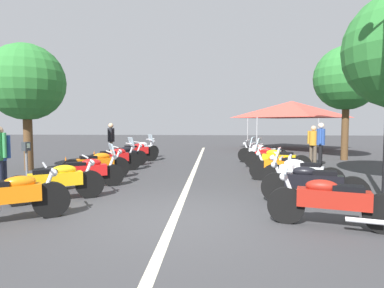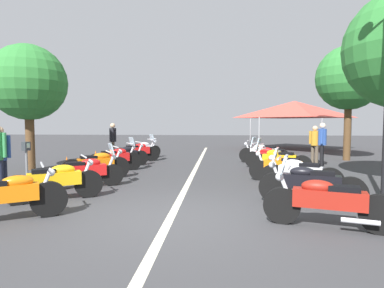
{
  "view_description": "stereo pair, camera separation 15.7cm",
  "coord_description": "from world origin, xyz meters",
  "px_view_note": "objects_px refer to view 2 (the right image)",
  "views": [
    {
      "loc": [
        -5.66,
        -0.73,
        1.76
      ],
      "look_at": [
        4.82,
        0.0,
        1.06
      ],
      "focal_mm": 29.69,
      "sensor_mm": 36.0,
      "label": 1
    },
    {
      "loc": [
        -5.66,
        -0.89,
        1.76
      ],
      "look_at": [
        4.82,
        0.0,
        1.06
      ],
      "focal_mm": 29.69,
      "sensor_mm": 36.0,
      "label": 2
    }
  ],
  "objects_px": {
    "motorcycle_left_row_4": "(115,158)",
    "bystander_4": "(315,142)",
    "traffic_cone_1": "(67,166)",
    "motorcycle_left_row_3": "(97,164)",
    "motorcycle_left_row_2": "(85,171)",
    "motorcycle_right_row_3": "(282,167)",
    "motorcycle_right_row_6": "(263,153)",
    "bystander_1": "(322,141)",
    "motorcycle_left_row_7": "(142,149)",
    "motorcycle_left_row_1": "(56,181)",
    "motorcycle_right_row_1": "(309,183)",
    "motorcycle_right_row_2": "(300,174)",
    "motorcycle_right_row_5": "(270,156)",
    "bystander_3": "(0,154)",
    "motorcycle_left_row_0": "(8,196)",
    "roadside_tree_0": "(28,83)",
    "motorcycle_left_row_5": "(123,155)",
    "parking_meter": "(26,158)",
    "motorcycle_left_row_6": "(137,151)",
    "traffic_cone_0": "(96,158)",
    "roadside_tree_2": "(349,78)",
    "bystander_0": "(113,138)",
    "event_tent": "(294,109)",
    "motorcycle_right_row_4": "(278,160)"
  },
  "relations": [
    {
      "from": "motorcycle_right_row_3",
      "to": "motorcycle_right_row_4",
      "type": "xyz_separation_m",
      "value": [
        1.6,
        -0.19,
        0.03
      ]
    },
    {
      "from": "motorcycle_left_row_4",
      "to": "bystander_4",
      "type": "height_order",
      "value": "bystander_4"
    },
    {
      "from": "motorcycle_right_row_3",
      "to": "bystander_0",
      "type": "bearing_deg",
      "value": -13.31
    },
    {
      "from": "motorcycle_left_row_6",
      "to": "event_tent",
      "type": "relative_size",
      "value": 0.33
    },
    {
      "from": "event_tent",
      "to": "motorcycle_right_row_5",
      "type": "bearing_deg",
      "value": 161.81
    },
    {
      "from": "motorcycle_right_row_3",
      "to": "motorcycle_left_row_7",
      "type": "bearing_deg",
      "value": -22.3
    },
    {
      "from": "event_tent",
      "to": "bystander_4",
      "type": "bearing_deg",
      "value": 173.31
    },
    {
      "from": "motorcycle_right_row_1",
      "to": "traffic_cone_1",
      "type": "relative_size",
      "value": 3.5
    },
    {
      "from": "roadside_tree_0",
      "to": "motorcycle_left_row_7",
      "type": "bearing_deg",
      "value": -37.75
    },
    {
      "from": "motorcycle_right_row_6",
      "to": "roadside_tree_0",
      "type": "height_order",
      "value": "roadside_tree_0"
    },
    {
      "from": "motorcycle_left_row_2",
      "to": "motorcycle_right_row_3",
      "type": "distance_m",
      "value": 5.63
    },
    {
      "from": "motorcycle_right_row_2",
      "to": "bystander_4",
      "type": "bearing_deg",
      "value": -86.0
    },
    {
      "from": "traffic_cone_0",
      "to": "bystander_4",
      "type": "height_order",
      "value": "bystander_4"
    },
    {
      "from": "motorcycle_left_row_7",
      "to": "bystander_1",
      "type": "distance_m",
      "value": 8.33
    },
    {
      "from": "roadside_tree_0",
      "to": "bystander_3",
      "type": "bearing_deg",
      "value": -157.33
    },
    {
      "from": "bystander_1",
      "to": "motorcycle_left_row_4",
      "type": "bearing_deg",
      "value": -144.36
    },
    {
      "from": "motorcycle_right_row_5",
      "to": "bystander_3",
      "type": "relative_size",
      "value": 1.16
    },
    {
      "from": "motorcycle_left_row_1",
      "to": "traffic_cone_1",
      "type": "distance_m",
      "value": 3.99
    },
    {
      "from": "motorcycle_left_row_6",
      "to": "motorcycle_left_row_7",
      "type": "relative_size",
      "value": 1.11
    },
    {
      "from": "bystander_0",
      "to": "event_tent",
      "type": "distance_m",
      "value": 12.12
    },
    {
      "from": "roadside_tree_0",
      "to": "motorcycle_right_row_1",
      "type": "bearing_deg",
      "value": -116.04
    },
    {
      "from": "bystander_3",
      "to": "roadside_tree_0",
      "type": "bearing_deg",
      "value": -169.96
    },
    {
      "from": "motorcycle_left_row_0",
      "to": "motorcycle_right_row_3",
      "type": "height_order",
      "value": "motorcycle_left_row_0"
    },
    {
      "from": "motorcycle_left_row_6",
      "to": "motorcycle_left_row_7",
      "type": "distance_m",
      "value": 1.45
    },
    {
      "from": "motorcycle_left_row_1",
      "to": "motorcycle_right_row_6",
      "type": "bearing_deg",
      "value": 18.87
    },
    {
      "from": "motorcycle_left_row_5",
      "to": "traffic_cone_0",
      "type": "height_order",
      "value": "motorcycle_left_row_5"
    },
    {
      "from": "motorcycle_left_row_1",
      "to": "motorcycle_right_row_1",
      "type": "xyz_separation_m",
      "value": [
        0.11,
        -5.61,
        0.01
      ]
    },
    {
      "from": "motorcycle_right_row_1",
      "to": "motorcycle_right_row_6",
      "type": "bearing_deg",
      "value": -73.57
    },
    {
      "from": "bystander_0",
      "to": "bystander_4",
      "type": "xyz_separation_m",
      "value": [
        -1.02,
        -9.09,
        -0.07
      ]
    },
    {
      "from": "motorcycle_right_row_1",
      "to": "roadside_tree_2",
      "type": "relative_size",
      "value": 0.4
    },
    {
      "from": "traffic_cone_1",
      "to": "motorcycle_left_row_3",
      "type": "bearing_deg",
      "value": -123.05
    },
    {
      "from": "motorcycle_left_row_4",
      "to": "motorcycle_left_row_5",
      "type": "distance_m",
      "value": 1.31
    },
    {
      "from": "motorcycle_right_row_1",
      "to": "traffic_cone_0",
      "type": "height_order",
      "value": "motorcycle_right_row_1"
    },
    {
      "from": "motorcycle_right_row_1",
      "to": "roadside_tree_2",
      "type": "bearing_deg",
      "value": -99.12
    },
    {
      "from": "motorcycle_right_row_3",
      "to": "motorcycle_left_row_1",
      "type": "bearing_deg",
      "value": 49.99
    },
    {
      "from": "bystander_3",
      "to": "roadside_tree_2",
      "type": "relative_size",
      "value": 0.31
    },
    {
      "from": "traffic_cone_0",
      "to": "bystander_0",
      "type": "distance_m",
      "value": 2.12
    },
    {
      "from": "motorcycle_left_row_4",
      "to": "motorcycle_left_row_5",
      "type": "bearing_deg",
      "value": 58.33
    },
    {
      "from": "motorcycle_right_row_1",
      "to": "parking_meter",
      "type": "xyz_separation_m",
      "value": [
        0.6,
        6.73,
        0.42
      ]
    },
    {
      "from": "motorcycle_left_row_5",
      "to": "motorcycle_right_row_3",
      "type": "height_order",
      "value": "motorcycle_right_row_3"
    },
    {
      "from": "bystander_3",
      "to": "bystander_4",
      "type": "distance_m",
      "value": 11.4
    },
    {
      "from": "motorcycle_left_row_7",
      "to": "roadside_tree_2",
      "type": "xyz_separation_m",
      "value": [
        0.0,
        -9.84,
        3.38
      ]
    },
    {
      "from": "motorcycle_left_row_0",
      "to": "roadside_tree_0",
      "type": "bearing_deg",
      "value": 85.83
    },
    {
      "from": "motorcycle_right_row_3",
      "to": "bystander_1",
      "type": "bearing_deg",
      "value": -98.68
    },
    {
      "from": "motorcycle_right_row_3",
      "to": "roadside_tree_0",
      "type": "height_order",
      "value": "roadside_tree_0"
    },
    {
      "from": "motorcycle_right_row_3",
      "to": "motorcycle_right_row_6",
      "type": "distance_m",
      "value": 4.46
    },
    {
      "from": "motorcycle_left_row_3",
      "to": "motorcycle_left_row_5",
      "type": "bearing_deg",
      "value": 58.4
    },
    {
      "from": "motorcycle_right_row_4",
      "to": "traffic_cone_0",
      "type": "xyz_separation_m",
      "value": [
        1.65,
        7.18,
        -0.19
      ]
    },
    {
      "from": "motorcycle_left_row_1",
      "to": "motorcycle_left_row_5",
      "type": "relative_size",
      "value": 1.02
    },
    {
      "from": "traffic_cone_0",
      "to": "traffic_cone_1",
      "type": "height_order",
      "value": "same"
    }
  ]
}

